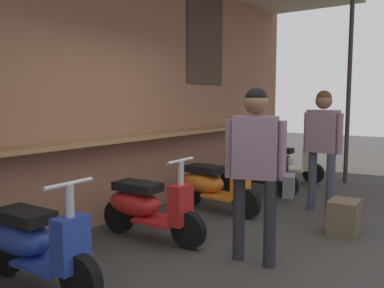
% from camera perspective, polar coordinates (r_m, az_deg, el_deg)
% --- Properties ---
extents(ground_plane, '(31.06, 31.06, 0.00)m').
position_cam_1_polar(ground_plane, '(4.18, 4.85, -16.18)').
color(ground_plane, '#383533').
extents(market_stall_facade, '(11.09, 2.22, 3.63)m').
position_cam_1_polar(market_stall_facade, '(5.09, -14.06, 10.60)').
color(market_stall_facade, '#8C5B44').
rests_on(market_stall_facade, ground_plane).
extents(scooter_blue, '(0.46, 1.40, 0.97)m').
position_cam_1_polar(scooter_blue, '(3.78, -21.60, -12.81)').
color(scooter_blue, '#233D9E').
rests_on(scooter_blue, ground_plane).
extents(scooter_red, '(0.46, 1.40, 0.97)m').
position_cam_1_polar(scooter_red, '(4.68, -6.55, -8.69)').
color(scooter_red, red).
rests_on(scooter_red, ground_plane).
extents(scooter_orange, '(0.49, 1.40, 0.97)m').
position_cam_1_polar(scooter_orange, '(5.80, 2.85, -5.75)').
color(scooter_orange, orange).
rests_on(scooter_orange, ground_plane).
extents(scooter_black, '(0.47, 1.40, 0.97)m').
position_cam_1_polar(scooter_black, '(6.94, 8.72, -3.82)').
color(scooter_black, black).
rests_on(scooter_black, ground_plane).
extents(scooter_cream, '(0.47, 1.40, 0.97)m').
position_cam_1_polar(scooter_cream, '(8.16, 12.94, -2.39)').
color(scooter_cream, beige).
rests_on(scooter_cream, ground_plane).
extents(shopper_with_handbag, '(0.42, 0.67, 1.71)m').
position_cam_1_polar(shopper_with_handbag, '(3.89, 9.17, -1.84)').
color(shopper_with_handbag, '#232328').
rests_on(shopper_with_handbag, ground_plane).
extents(shopper_browsing, '(0.27, 0.58, 1.73)m').
position_cam_1_polar(shopper_browsing, '(5.99, 18.04, 0.98)').
color(shopper_browsing, '#383D4C').
rests_on(shopper_browsing, ground_plane).
extents(merchandise_crate, '(0.43, 0.35, 0.41)m').
position_cam_1_polar(merchandise_crate, '(5.21, 20.77, -9.65)').
color(merchandise_crate, brown).
rests_on(merchandise_crate, ground_plane).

